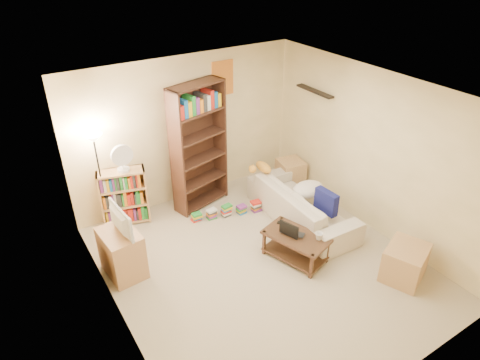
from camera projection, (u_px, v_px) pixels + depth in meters
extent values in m
plane|color=tan|center=(262.00, 264.00, 6.11)|extent=(4.50, 4.50, 0.00)
cube|color=#FFE4AB|center=(186.00, 130.00, 7.12)|extent=(4.00, 0.04, 2.50)
cube|color=#FFE4AB|center=(409.00, 300.00, 3.85)|extent=(4.00, 0.04, 2.50)
cube|color=#FFE4AB|center=(111.00, 243.00, 4.55)|extent=(0.04, 4.50, 2.50)
cube|color=#FFE4AB|center=(373.00, 152.00, 6.41)|extent=(0.04, 4.50, 2.50)
cube|color=white|center=(267.00, 96.00, 4.85)|extent=(4.00, 4.50, 0.04)
cube|color=red|center=(223.00, 78.00, 7.06)|extent=(0.40, 0.02, 0.58)
cube|color=black|center=(315.00, 91.00, 7.02)|extent=(0.12, 0.80, 0.03)
imported|color=#C0B19F|center=(302.00, 205.00, 6.90)|extent=(2.13, 0.97, 0.60)
cube|color=#131756|center=(326.00, 202.00, 6.47)|extent=(0.14, 0.40, 0.36)
ellipsoid|color=silver|center=(308.00, 189.00, 6.90)|extent=(0.56, 0.40, 0.24)
ellipsoid|color=gold|center=(264.00, 167.00, 7.20)|extent=(0.38, 0.18, 0.16)
sphere|color=gold|center=(253.00, 169.00, 7.10)|extent=(0.13, 0.13, 0.13)
cube|color=#47291B|center=(296.00, 237.00, 6.05)|extent=(0.76, 1.02, 0.04)
cube|color=#47291B|center=(295.00, 253.00, 6.20)|extent=(0.72, 0.97, 0.03)
cube|color=#47291B|center=(311.00, 267.00, 5.77)|extent=(0.04, 0.04, 0.41)
cube|color=#47291B|center=(328.00, 251.00, 6.06)|extent=(0.04, 0.04, 0.41)
cube|color=#47291B|center=(264.00, 243.00, 6.22)|extent=(0.04, 0.04, 0.41)
cube|color=#47291B|center=(281.00, 229.00, 6.50)|extent=(0.04, 0.04, 0.41)
imported|color=black|center=(294.00, 231.00, 6.09)|extent=(0.54, 0.53, 0.03)
cube|color=white|center=(289.00, 230.00, 5.95)|extent=(0.10, 0.29, 0.20)
imported|color=white|center=(319.00, 236.00, 5.93)|extent=(0.22, 0.22, 0.11)
cube|color=black|center=(283.00, 223.00, 6.27)|extent=(0.13, 0.16, 0.02)
cube|color=tan|center=(122.00, 253.00, 5.81)|extent=(0.50, 0.67, 0.68)
imported|color=black|center=(116.00, 222.00, 5.54)|extent=(0.66, 0.19, 0.37)
cube|color=#44261A|center=(199.00, 148.00, 6.96)|extent=(1.02, 0.55, 2.15)
cube|color=tan|center=(124.00, 197.00, 6.79)|extent=(0.78, 0.48, 0.94)
cylinder|color=white|center=(124.00, 170.00, 6.55)|extent=(0.19, 0.19, 0.04)
cylinder|color=white|center=(123.00, 164.00, 6.50)|extent=(0.02, 0.02, 0.19)
cylinder|color=white|center=(122.00, 155.00, 6.40)|extent=(0.33, 0.06, 0.33)
cylinder|color=black|center=(110.00, 226.00, 6.88)|extent=(0.24, 0.24, 0.03)
cylinder|color=black|center=(102.00, 186.00, 6.50)|extent=(0.03, 0.03, 1.53)
cone|color=beige|center=(93.00, 138.00, 6.10)|extent=(0.28, 0.28, 0.12)
cube|color=tan|center=(290.00, 173.00, 7.91)|extent=(0.51, 0.51, 0.50)
cube|color=tan|center=(405.00, 262.00, 5.78)|extent=(0.73, 0.68, 0.49)
cube|color=red|center=(197.00, 217.00, 7.00)|extent=(0.16, 0.13, 0.14)
cube|color=#1966B2|center=(212.00, 214.00, 7.06)|extent=(0.16, 0.13, 0.17)
cube|color=gold|center=(227.00, 211.00, 7.11)|extent=(0.16, 0.13, 0.20)
cube|color=#268C33|center=(242.00, 209.00, 7.18)|extent=(0.16, 0.13, 0.16)
cube|color=#7F338C|center=(256.00, 206.00, 7.24)|extent=(0.16, 0.13, 0.19)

